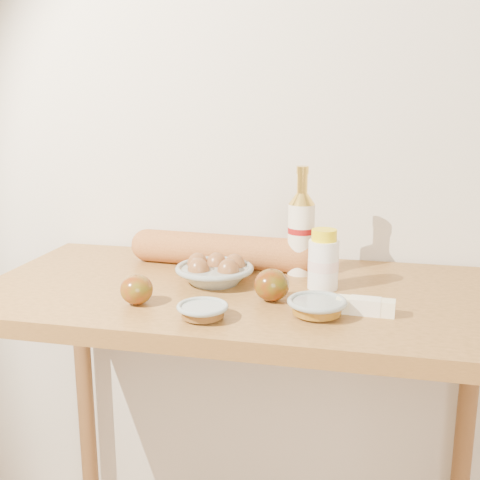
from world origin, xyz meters
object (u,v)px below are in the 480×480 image
(egg_bowl, at_px, (215,272))
(baguette, at_px, (224,251))
(bourbon_bottle, at_px, (301,231))
(cream_bottle, at_px, (323,261))
(table, at_px, (243,338))

(egg_bowl, height_order, baguette, baguette)
(bourbon_bottle, height_order, cream_bottle, bourbon_bottle)
(bourbon_bottle, xyz_separation_m, cream_bottle, (0.06, -0.10, -0.04))
(cream_bottle, relative_size, baguette, 0.27)
(table, relative_size, bourbon_bottle, 4.52)
(table, height_order, egg_bowl, egg_bowl)
(table, relative_size, cream_bottle, 8.73)
(table, distance_m, bourbon_bottle, 0.29)
(cream_bottle, relative_size, egg_bowl, 0.67)
(egg_bowl, xyz_separation_m, baguette, (-0.01, 0.13, 0.02))
(baguette, bearing_deg, bourbon_bottle, -1.59)
(egg_bowl, bearing_deg, bourbon_bottle, 32.22)
(table, bearing_deg, baguette, 118.31)
(cream_bottle, distance_m, baguette, 0.29)
(egg_bowl, bearing_deg, cream_bottle, 3.26)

